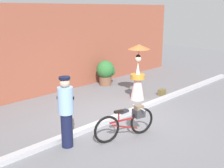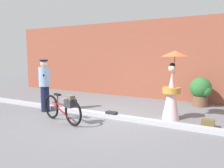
# 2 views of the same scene
# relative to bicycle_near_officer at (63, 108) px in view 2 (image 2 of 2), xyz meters

# --- Properties ---
(ground_plane) EXTENTS (30.00, 30.00, 0.00)m
(ground_plane) POSITION_rel_bicycle_near_officer_xyz_m (0.61, 0.98, -0.40)
(ground_plane) COLOR slate
(building_wall) EXTENTS (14.00, 0.40, 3.21)m
(building_wall) POSITION_rel_bicycle_near_officer_xyz_m (0.61, 4.56, 1.20)
(building_wall) COLOR brown
(building_wall) RESTS_ON ground_plane
(sidewalk_curb) EXTENTS (14.00, 0.20, 0.12)m
(sidewalk_curb) POSITION_rel_bicycle_near_officer_xyz_m (0.61, 0.98, -0.34)
(sidewalk_curb) COLOR #B2B2B7
(sidewalk_curb) RESTS_ON ground_plane
(bicycle_near_officer) EXTENTS (1.63, 0.58, 0.77)m
(bicycle_near_officer) POSITION_rel_bicycle_near_officer_xyz_m (0.00, 0.00, 0.00)
(bicycle_near_officer) COLOR black
(bicycle_near_officer) RESTS_ON ground_plane
(person_officer) EXTENTS (0.34, 0.34, 1.64)m
(person_officer) POSITION_rel_bicycle_near_officer_xyz_m (-1.32, 0.66, 0.47)
(person_officer) COLOR #141938
(person_officer) RESTS_ON ground_plane
(person_with_parasol) EXTENTS (0.74, 0.74, 1.90)m
(person_with_parasol) POSITION_rel_bicycle_near_officer_xyz_m (2.40, 1.71, 0.52)
(person_with_parasol) COLOR silver
(person_with_parasol) RESTS_ON ground_plane
(potted_plant_by_door) EXTENTS (0.75, 0.73, 1.02)m
(potted_plant_by_door) POSITION_rel_bicycle_near_officer_xyz_m (2.90, 3.81, 0.16)
(potted_plant_by_door) COLOR brown
(potted_plant_by_door) RESTS_ON ground_plane
(backpack_on_pavement) EXTENTS (0.31, 0.16, 0.19)m
(backpack_on_pavement) POSITION_rel_bicycle_near_officer_xyz_m (0.90, 0.98, -0.31)
(backpack_on_pavement) COLOR #26262D
(backpack_on_pavement) RESTS_ON ground_plane
(backpack_spare) EXTENTS (0.30, 0.17, 0.21)m
(backpack_spare) POSITION_rel_bicycle_near_officer_xyz_m (3.39, 1.38, -0.29)
(backpack_spare) COLOR brown
(backpack_spare) RESTS_ON ground_plane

